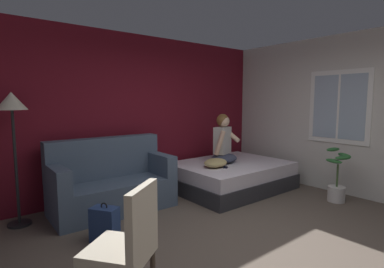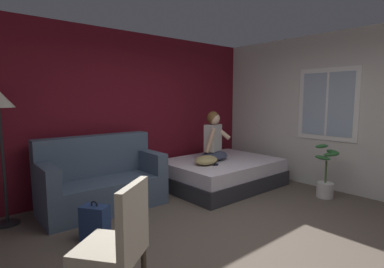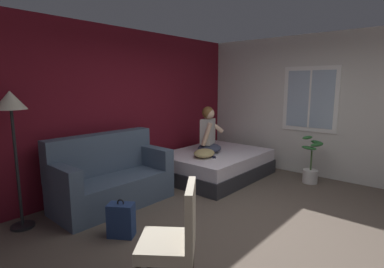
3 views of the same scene
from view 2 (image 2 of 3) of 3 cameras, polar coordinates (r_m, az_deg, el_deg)
name	(u,v)px [view 2 (image 2 of 3)]	position (r m, az deg, el deg)	size (l,w,h in m)	color
ground_plane	(241,244)	(3.54, 9.33, -20.00)	(40.00, 40.00, 0.00)	brown
wall_back_accent	(123,112)	(5.28, -13.04, 4.07)	(10.42, 0.16, 2.70)	maroon
wall_side_with_window	(353,113)	(5.60, 28.36, 3.59)	(0.19, 6.56, 2.70)	silver
bed	(221,173)	(5.52, 5.57, -7.38)	(2.02, 1.54, 0.48)	#2D2D33
couch	(101,181)	(4.59, -16.86, -8.58)	(1.71, 0.85, 1.04)	#47566B
side_chair	(118,241)	(2.44, -13.96, -19.22)	(0.64, 0.64, 0.98)	#382D23
person_seated	(214,140)	(5.40, 4.20, -1.19)	(0.63, 0.58, 0.88)	#383D51
backpack	(96,223)	(3.68, -17.90, -15.90)	(0.34, 0.35, 0.46)	navy
throw_pillow	(206,160)	(5.08, 2.72, -4.98)	(0.48, 0.36, 0.14)	tan
cell_phone	(216,165)	(5.04, 4.61, -5.84)	(0.07, 0.14, 0.01)	black
potted_plant	(326,179)	(5.30, 24.09, -7.84)	(0.39, 0.37, 0.85)	silver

